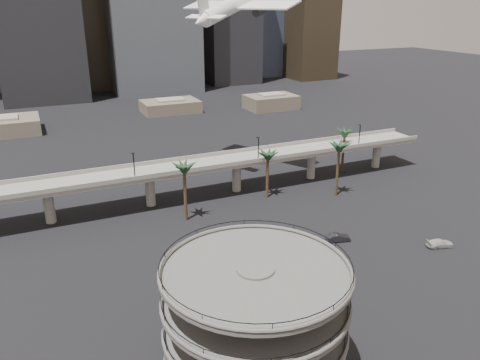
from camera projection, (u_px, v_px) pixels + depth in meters
name	position (u px, v px, depth m)	size (l,w,h in m)	color
ground	(323.00, 333.00, 67.28)	(700.00, 700.00, 0.00)	black
parking_ramp	(255.00, 315.00, 55.34)	(22.20, 22.20, 17.35)	#4F4D4A
overpass	(195.00, 169.00, 111.46)	(130.00, 9.30, 14.70)	slate
palm_trees	(289.00, 151.00, 111.98)	(54.40, 18.40, 14.00)	#46361E
low_buildings	(140.00, 112.00, 189.98)	(135.00, 27.50, 6.80)	brown
skyline	(116.00, 0.00, 241.58)	(269.00, 86.00, 124.94)	#7F6D58
airborne_jet	(241.00, 2.00, 117.87)	(33.52, 31.21, 13.35)	white
car_a	(311.00, 270.00, 81.73)	(1.70, 4.23, 1.44)	#C9501C
car_b	(338.00, 238.00, 92.91)	(1.70, 4.88, 1.61)	black
car_c	(440.00, 243.00, 90.79)	(2.14, 5.26, 1.53)	#BBBCB7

